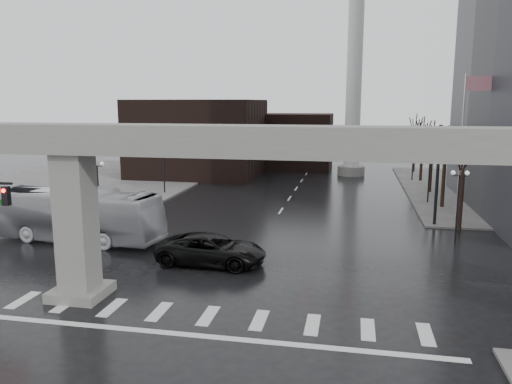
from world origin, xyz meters
TOP-DOWN VIEW (x-y plane):
  - ground at (0.00, 0.00)m, footprint 160.00×160.00m
  - sidewalk_nw at (-26.00, 36.00)m, footprint 28.00×36.00m
  - elevated_guideway at (1.26, 0.00)m, footprint 48.00×2.60m
  - building_far_left at (-14.00, 42.00)m, footprint 16.00×14.00m
  - building_far_mid at (-2.00, 52.00)m, footprint 10.00×10.00m
  - smokestack at (6.00, 46.00)m, footprint 3.60×3.60m
  - signal_mast_arm at (8.99, 18.80)m, footprint 12.12×0.43m
  - flagpole_assembly at (15.29, 22.00)m, footprint 2.06×0.12m
  - lamp_right_0 at (13.50, 14.00)m, footprint 1.22×0.32m
  - lamp_right_1 at (13.50, 28.00)m, footprint 1.22×0.32m
  - lamp_right_2 at (13.50, 42.00)m, footprint 1.22×0.32m
  - lamp_left_0 at (-13.50, 14.00)m, footprint 1.22×0.32m
  - lamp_left_1 at (-13.50, 28.00)m, footprint 1.22×0.32m
  - lamp_left_2 at (-13.50, 42.00)m, footprint 1.22×0.32m
  - tree_right_0 at (14.53, 18.02)m, footprint 1.09×1.58m
  - tree_right_1 at (14.53, 26.02)m, footprint 1.09×1.61m
  - tree_right_2 at (14.53, 34.02)m, footprint 1.10×1.63m
  - tree_right_3 at (14.53, 42.02)m, footprint 1.11×1.66m
  - tree_right_4 at (14.53, 50.02)m, footprint 1.12×1.69m
  - pickup_truck at (-1.94, 6.22)m, footprint 6.75×3.33m
  - city_bus at (-13.17, 9.42)m, footprint 13.76×4.46m

SIDE VIEW (x-z plane):
  - ground at x=0.00m, z-range 0.00..0.00m
  - sidewalk_nw at x=-26.00m, z-range 0.00..0.15m
  - pickup_truck at x=-1.94m, z-range 0.00..1.84m
  - city_bus at x=-13.17m, z-range 0.00..3.77m
  - tree_right_0 at x=14.53m, z-range -0.97..6.54m
  - tree_right_1 at x=14.53m, z-range -0.99..6.69m
  - tree_right_2 at x=14.53m, z-range -1.01..6.84m
  - tree_right_3 at x=14.53m, z-range -1.03..6.99m
  - tree_right_4 at x=14.53m, z-range -1.05..7.14m
  - lamp_right_0 at x=13.50m, z-range 0.92..6.03m
  - lamp_right_1 at x=13.50m, z-range 0.92..6.03m
  - lamp_right_2 at x=13.50m, z-range 0.92..6.03m
  - lamp_left_0 at x=-13.50m, z-range 0.92..6.03m
  - lamp_left_1 at x=-13.50m, z-range 0.92..6.03m
  - lamp_left_2 at x=-13.50m, z-range 0.92..6.03m
  - building_far_mid at x=-2.00m, z-range 0.00..8.00m
  - building_far_left at x=-14.00m, z-range 0.00..10.00m
  - signal_mast_arm at x=8.99m, z-range 1.83..9.83m
  - elevated_guideway at x=1.26m, z-range 2.53..11.23m
  - flagpole_assembly at x=15.29m, z-range 1.53..13.53m
  - smokestack at x=6.00m, z-range -1.65..28.35m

